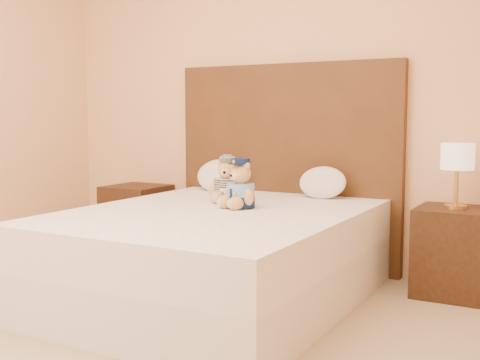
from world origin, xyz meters
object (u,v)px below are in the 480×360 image
object	(u,v)px
pillow_left	(219,174)
teddy_police	(241,184)
teddy_prisoner	(227,180)
pillow_right	(323,181)
bed	(216,255)
nightstand_left	(137,219)
nightstand_right	(454,252)
lamp	(457,160)

from	to	relation	value
pillow_left	teddy_police	bearing A→B (deg)	-49.95
teddy_prisoner	pillow_right	xyz separation A→B (m)	(0.48, 0.49, -0.03)
bed	nightstand_left	distance (m)	1.48
bed	nightstand_left	size ratio (longest dim) A/B	3.64
pillow_left	pillow_right	size ratio (longest dim) A/B	1.10
bed	nightstand_left	bearing A→B (deg)	147.38
nightstand_right	lamp	bearing A→B (deg)	180.00
bed	pillow_left	size ratio (longest dim) A/B	5.37
bed	pillow_left	distance (m)	1.04
teddy_prisoner	pillow_right	size ratio (longest dim) A/B	0.86
bed	teddy_prisoner	world-z (taller)	teddy_prisoner
nightstand_right	pillow_left	distance (m)	1.78
bed	teddy_police	bearing A→B (deg)	62.64
lamp	pillow_left	bearing A→B (deg)	179.01
lamp	pillow_right	distance (m)	0.91
nightstand_left	lamp	bearing A→B (deg)	0.00
nightstand_right	teddy_prisoner	size ratio (longest dim) A/B	1.88
teddy_prisoner	nightstand_right	bearing A→B (deg)	2.76
teddy_prisoner	lamp	bearing A→B (deg)	2.76
teddy_police	pillow_left	xyz separation A→B (m)	(-0.56, 0.67, -0.02)
lamp	teddy_prisoner	distance (m)	1.45
lamp	teddy_police	size ratio (longest dim) A/B	1.32
nightstand_left	teddy_prisoner	bearing A→B (deg)	-22.04
bed	lamp	distance (m)	1.59
lamp	pillow_right	size ratio (longest dim) A/B	1.18
lamp	teddy_police	distance (m)	1.34
bed	nightstand_right	bearing A→B (deg)	32.62
teddy_prisoner	bed	bearing A→B (deg)	-86.98
nightstand_left	lamp	distance (m)	2.56
pillow_left	nightstand_right	bearing A→B (deg)	-0.99
teddy_police	pillow_right	size ratio (longest dim) A/B	0.89
nightstand_left	lamp	size ratio (longest dim) A/B	1.38
nightstand_right	pillow_left	world-z (taller)	pillow_left
teddy_prisoner	pillow_left	bearing A→B (deg)	110.67
bed	teddy_police	distance (m)	0.46
teddy_police	nightstand_left	bearing A→B (deg)	173.44
lamp	pillow_right	bearing A→B (deg)	178.07
bed	nightstand_right	world-z (taller)	same
nightstand_right	teddy_police	xyz separation A→B (m)	(-1.17, -0.64, 0.43)
teddy_police	teddy_prisoner	distance (m)	0.27
teddy_police	teddy_prisoner	bearing A→B (deg)	157.15
nightstand_right	teddy_prisoner	distance (m)	1.50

